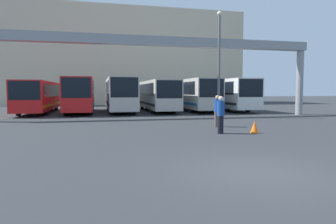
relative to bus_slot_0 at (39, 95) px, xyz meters
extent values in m
plane|color=#2D3033|center=(9.52, -23.76, -1.71)|extent=(200.00, 200.00, 0.00)
cube|color=beige|center=(9.52, 20.80, 5.73)|extent=(38.33, 12.00, 14.89)
cylinder|color=gray|center=(22.76, -7.57, 1.08)|extent=(0.60, 0.60, 5.59)
cube|color=gray|center=(9.52, -7.57, 4.23)|extent=(27.07, 0.80, 0.70)
cube|color=red|center=(0.00, 0.01, -0.06)|extent=(2.48, 11.68, 2.61)
cube|color=black|center=(0.00, -5.81, 0.42)|extent=(2.28, 0.06, 1.46)
cube|color=black|center=(0.00, 0.01, 0.42)|extent=(2.51, 9.93, 1.10)
cube|color=orange|center=(0.00, 0.01, -0.89)|extent=(2.51, 11.10, 0.24)
cylinder|color=black|center=(-1.08, -3.26, -1.23)|extent=(0.28, 0.96, 0.96)
cylinder|color=black|center=(1.08, -3.26, -1.23)|extent=(0.28, 0.96, 0.96)
cylinder|color=black|center=(-1.08, 3.28, -1.23)|extent=(0.28, 0.96, 0.96)
cylinder|color=black|center=(1.08, 3.28, -1.23)|extent=(0.28, 0.96, 0.96)
cube|color=red|center=(3.81, -0.68, 0.09)|extent=(2.46, 10.30, 2.92)
cube|color=black|center=(3.81, -5.81, 0.64)|extent=(2.26, 0.06, 1.63)
cube|color=black|center=(3.81, -0.68, 0.64)|extent=(2.49, 8.76, 1.22)
cube|color=#1966B2|center=(3.81, -0.68, -0.84)|extent=(2.49, 9.79, 0.24)
cylinder|color=black|center=(2.74, -3.56, -1.18)|extent=(0.28, 1.07, 1.07)
cylinder|color=black|center=(4.88, -3.56, -1.18)|extent=(0.28, 1.07, 1.07)
cylinder|color=black|center=(2.74, 2.21, -1.18)|extent=(0.28, 1.07, 1.07)
cylinder|color=black|center=(4.88, 2.21, -1.18)|extent=(0.28, 1.07, 1.07)
cube|color=beige|center=(7.62, -0.23, 0.12)|extent=(2.47, 11.19, 2.97)
cube|color=black|center=(7.62, -5.81, 0.68)|extent=(2.27, 0.06, 1.67)
cube|color=black|center=(7.62, -0.23, 0.68)|extent=(2.50, 9.52, 1.25)
cube|color=black|center=(7.62, -0.23, -0.83)|extent=(2.50, 10.64, 0.24)
cylinder|color=black|center=(6.54, -3.37, -1.26)|extent=(0.28, 0.91, 0.91)
cylinder|color=black|center=(8.69, -3.37, -1.26)|extent=(0.28, 0.91, 0.91)
cylinder|color=black|center=(6.54, 2.90, -1.26)|extent=(0.28, 0.91, 0.91)
cylinder|color=black|center=(8.69, 2.90, -1.26)|extent=(0.28, 0.91, 0.91)
cube|color=beige|center=(11.43, 0.00, 0.02)|extent=(2.44, 11.67, 2.76)
cube|color=black|center=(11.43, -5.81, 0.52)|extent=(2.25, 0.06, 1.54)
cube|color=black|center=(11.43, 0.00, 0.52)|extent=(2.47, 9.92, 1.16)
cube|color=black|center=(11.43, 0.00, -0.87)|extent=(2.47, 11.08, 0.24)
cylinder|color=black|center=(10.36, -3.26, -1.16)|extent=(0.28, 1.10, 1.10)
cylinder|color=black|center=(12.49, -3.26, -1.16)|extent=(0.28, 1.10, 1.10)
cylinder|color=black|center=(10.36, 3.27, -1.16)|extent=(0.28, 1.10, 1.10)
cylinder|color=black|center=(12.49, 3.27, -1.16)|extent=(0.28, 1.10, 1.10)
cube|color=beige|center=(15.23, 0.36, 0.10)|extent=(2.48, 12.39, 2.92)
cube|color=black|center=(15.23, -5.81, 0.64)|extent=(2.28, 0.06, 1.64)
cube|color=black|center=(15.23, 0.36, 0.64)|extent=(2.51, 10.53, 1.23)
cube|color=#1966B2|center=(15.23, 0.36, -0.84)|extent=(2.51, 11.77, 0.24)
cylinder|color=black|center=(14.15, -3.11, -1.26)|extent=(0.28, 0.91, 0.91)
cylinder|color=black|center=(16.32, -3.11, -1.26)|extent=(0.28, 0.91, 0.91)
cylinder|color=black|center=(14.15, 3.83, -1.26)|extent=(0.28, 0.91, 0.91)
cylinder|color=black|center=(16.32, 3.83, -1.26)|extent=(0.28, 0.91, 0.91)
cube|color=silver|center=(19.04, 0.23, 0.11)|extent=(2.59, 12.13, 2.94)
cube|color=black|center=(19.04, -5.81, 0.65)|extent=(2.38, 0.06, 1.64)
cube|color=black|center=(19.04, 0.23, 0.65)|extent=(2.62, 10.31, 1.23)
cube|color=black|center=(19.04, 0.23, -0.83)|extent=(2.62, 11.52, 0.24)
cylinder|color=black|center=(17.91, -3.16, -1.18)|extent=(0.28, 1.07, 1.07)
cylinder|color=black|center=(20.18, -3.16, -1.18)|extent=(0.28, 1.07, 1.07)
cylinder|color=black|center=(17.91, 3.63, -1.18)|extent=(0.28, 1.07, 1.07)
cylinder|color=black|center=(20.18, 3.63, -1.18)|extent=(0.28, 1.07, 1.07)
cylinder|color=brown|center=(12.33, -14.33, -1.28)|extent=(0.20, 0.20, 0.88)
cylinder|color=brown|center=(12.17, -14.39, -1.28)|extent=(0.20, 0.20, 0.88)
cylinder|color=navy|center=(12.25, -14.36, -0.47)|extent=(0.38, 0.38, 0.73)
sphere|color=tan|center=(12.25, -14.36, 0.01)|extent=(0.24, 0.24, 0.24)
cylinder|color=black|center=(11.41, -16.94, -1.28)|extent=(0.20, 0.20, 0.87)
cylinder|color=black|center=(11.27, -17.04, -1.28)|extent=(0.20, 0.20, 0.87)
cylinder|color=navy|center=(11.34, -16.99, -0.47)|extent=(0.38, 0.38, 0.73)
sphere|color=beige|center=(11.34, -16.99, 0.01)|extent=(0.24, 0.24, 0.24)
cone|color=orange|center=(13.04, -17.24, -1.42)|extent=(0.41, 0.41, 0.59)
cylinder|color=#595B60|center=(14.63, -8.84, 2.21)|extent=(0.20, 0.20, 7.84)
sphere|color=beige|center=(14.63, -8.84, 6.28)|extent=(0.36, 0.36, 0.36)
camera|label=1|loc=(5.51, -30.62, 0.38)|focal=32.00mm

